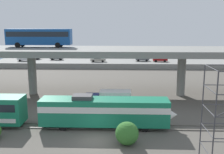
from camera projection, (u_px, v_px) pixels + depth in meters
name	position (u px, v px, depth m)	size (l,w,h in m)	color
ground_plane	(95.00, 140.00, 30.13)	(260.00, 260.00, 0.00)	#565149
rail_strip_near	(98.00, 129.00, 33.28)	(110.00, 0.12, 0.12)	#59544C
rail_strip_far	(99.00, 124.00, 34.80)	(110.00, 0.12, 0.12)	#59544C
train_locomotive	(111.00, 111.00, 33.57)	(17.03, 3.04, 4.18)	#197A56
highway_overpass	(106.00, 53.00, 48.23)	(96.00, 11.83, 8.49)	gray
transit_bus_on_overpass	(39.00, 36.00, 50.16)	(12.00, 2.68, 3.40)	#14478C
service_truck_west	(110.00, 100.00, 40.28)	(6.80, 2.46, 3.04)	navy
pier_parking_lot	(113.00, 63.00, 83.89)	(72.88, 13.69, 1.56)	gray
parked_car_0	(57.00, 57.00, 85.34)	(4.03, 1.93, 1.50)	#515459
parked_car_1	(25.00, 59.00, 82.27)	(4.68, 1.90, 1.50)	silver
parked_car_2	(34.00, 57.00, 86.55)	(4.19, 1.92, 1.50)	black
parked_car_3	(142.00, 59.00, 82.48)	(4.07, 1.96, 1.50)	#515459
parked_car_4	(98.00, 59.00, 80.92)	(4.52, 1.92, 1.50)	#9E998C
parked_car_5	(160.00, 59.00, 81.28)	(4.32, 1.87, 1.50)	maroon
harbor_water	(115.00, 57.00, 106.58)	(140.00, 36.00, 0.01)	#385B7A
shrub_right	(127.00, 133.00, 28.92)	(2.53, 2.53, 2.53)	#316D2A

